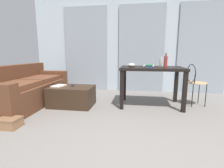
% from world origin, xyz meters
% --- Properties ---
extents(ground_plane, '(7.89, 7.89, 0.00)m').
position_xyz_m(ground_plane, '(0.00, 1.24, 0.00)').
color(ground_plane, gray).
extents(wall_back, '(6.20, 0.10, 2.67)m').
position_xyz_m(wall_back, '(0.00, 3.29, 1.33)').
color(wall_back, silver).
rests_on(wall_back, ground).
extents(curtains, '(4.41, 0.03, 2.36)m').
position_xyz_m(curtains, '(0.00, 3.20, 1.18)').
color(curtains, '#99A3AD').
rests_on(curtains, ground).
extents(couch, '(0.89, 2.08, 0.82)m').
position_xyz_m(couch, '(-2.37, 1.56, 0.32)').
color(couch, brown).
rests_on(couch, ground).
extents(coffee_table, '(0.86, 0.59, 0.40)m').
position_xyz_m(coffee_table, '(-1.40, 1.60, 0.20)').
color(coffee_table, '#382619').
rests_on(coffee_table, ground).
extents(craft_table, '(1.23, 0.77, 0.79)m').
position_xyz_m(craft_table, '(0.19, 1.88, 0.67)').
color(craft_table, black).
rests_on(craft_table, ground).
extents(wire_chair, '(0.38, 0.40, 0.85)m').
position_xyz_m(wire_chair, '(1.06, 2.03, 0.54)').
color(wire_chair, tan).
rests_on(wire_chair, ground).
extents(bottle_near, '(0.07, 0.07, 0.27)m').
position_xyz_m(bottle_near, '(0.44, 1.81, 0.91)').
color(bottle_near, '#99332D').
rests_on(bottle_near, craft_table).
extents(bottle_far, '(0.07, 0.07, 0.21)m').
position_xyz_m(bottle_far, '(0.38, 1.97, 0.88)').
color(bottle_far, beige).
rests_on(bottle_far, craft_table).
extents(bowl, '(0.15, 0.15, 0.08)m').
position_xyz_m(bowl, '(-0.21, 1.80, 0.83)').
color(bowl, beige).
rests_on(bowl, craft_table).
extents(book_stack, '(0.23, 0.29, 0.06)m').
position_xyz_m(book_stack, '(0.13, 1.81, 0.82)').
color(book_stack, '#33519E').
rests_on(book_stack, craft_table).
extents(scissors, '(0.11, 0.10, 0.00)m').
position_xyz_m(scissors, '(0.59, 1.89, 0.80)').
color(scissors, '#9EA0A5').
rests_on(scissors, craft_table).
extents(tv_remote_primary, '(0.12, 0.19, 0.02)m').
position_xyz_m(tv_remote_primary, '(-1.41, 1.69, 0.41)').
color(tv_remote_primary, '#232326').
rests_on(tv_remote_primary, coffee_table).
extents(magazine, '(0.26, 0.32, 0.02)m').
position_xyz_m(magazine, '(-1.66, 1.57, 0.41)').
color(magazine, silver).
rests_on(magazine, coffee_table).
extents(shoebox, '(0.30, 0.23, 0.15)m').
position_xyz_m(shoebox, '(-1.90, 0.48, 0.07)').
color(shoebox, '#996B47').
rests_on(shoebox, ground).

